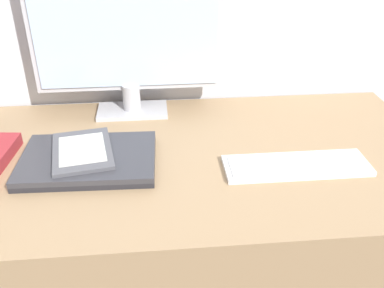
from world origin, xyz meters
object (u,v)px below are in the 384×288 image
object	(u,v)px
monitor	(127,35)
laptop	(89,160)
ereader	(82,150)
keyboard	(296,165)

from	to	relation	value
monitor	laptop	xyz separation A→B (m)	(-0.10, -0.27, -0.22)
laptop	ereader	size ratio (longest dim) A/B	1.50
laptop	ereader	bearing A→B (deg)	137.55
keyboard	ereader	bearing A→B (deg)	171.42
monitor	keyboard	xyz separation A→B (m)	(0.39, -0.34, -0.22)
keyboard	laptop	xyz separation A→B (m)	(-0.48, 0.06, 0.01)
keyboard	ereader	size ratio (longest dim) A/B	1.60
monitor	ereader	bearing A→B (deg)	-112.68
monitor	laptop	distance (m)	0.36
keyboard	ereader	distance (m)	0.50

